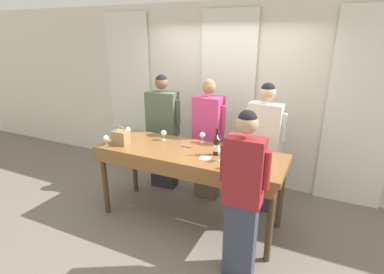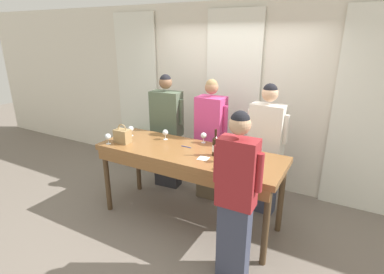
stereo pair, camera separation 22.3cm
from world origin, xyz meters
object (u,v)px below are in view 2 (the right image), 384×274
object	(u,v)px
wine_bottle	(215,146)
guest_pink_top	(210,140)
wine_glass_back_left	(108,137)
guest_olive_jacket	(167,132)
handbag	(122,136)
host_pouring	(236,197)
potted_plant	(133,145)
wine_glass_center_mid	(131,129)
wine_glass_center_left	(219,154)
wine_glass_front_mid	(249,156)
tasting_bar	(188,158)
guest_cream_sweater	(265,149)
wine_glass_front_right	(165,133)
wine_glass_center_right	(204,136)
wine_glass_front_left	(227,161)

from	to	relation	value
wine_bottle	guest_pink_top	bearing A→B (deg)	119.62
wine_glass_back_left	guest_olive_jacket	size ratio (longest dim) A/B	0.08
handbag	host_pouring	xyz separation A→B (m)	(1.76, -0.47, -0.17)
guest_olive_jacket	potted_plant	size ratio (longest dim) A/B	2.74
wine_glass_center_mid	guest_olive_jacket	world-z (taller)	guest_olive_jacket
wine_glass_center_left	wine_glass_center_mid	xyz separation A→B (m)	(-1.44, 0.23, 0.00)
wine_glass_front_mid	potted_plant	size ratio (longest dim) A/B	0.21
tasting_bar	host_pouring	distance (m)	1.07
host_pouring	wine_glass_front_mid	bearing A→B (deg)	98.92
guest_cream_sweater	tasting_bar	bearing A→B (deg)	-137.25
wine_glass_front_mid	potted_plant	bearing A→B (deg)	156.70
wine_glass_center_left	wine_bottle	bearing A→B (deg)	126.47
guest_olive_jacket	guest_cream_sweater	size ratio (longest dim) A/B	1.01
wine_bottle	handbag	world-z (taller)	wine_bottle
handbag	wine_glass_center_mid	distance (m)	0.29
wine_glass_front_mid	wine_glass_back_left	bearing A→B (deg)	-171.41
wine_glass_front_right	wine_glass_center_left	world-z (taller)	same
wine_bottle	handbag	size ratio (longest dim) A/B	1.27
wine_bottle	wine_glass_center_mid	distance (m)	1.34
wine_glass_back_left	potted_plant	xyz separation A→B (m)	(-0.80, 1.39, -0.71)
wine_glass_center_mid	guest_pink_top	world-z (taller)	guest_pink_top
wine_glass_center_right	potted_plant	xyz separation A→B (m)	(-1.86, 0.75, -0.71)
tasting_bar	host_pouring	size ratio (longest dim) A/B	1.35
wine_glass_front_mid	guest_pink_top	world-z (taller)	guest_pink_top
wine_glass_front_mid	wine_glass_center_mid	world-z (taller)	same
wine_glass_center_left	guest_pink_top	bearing A→B (deg)	120.96
handbag	wine_glass_front_right	world-z (taller)	handbag
wine_glass_center_left	guest_olive_jacket	bearing A→B (deg)	146.52
wine_glass_front_right	guest_pink_top	world-z (taller)	guest_pink_top
wine_bottle	guest_pink_top	world-z (taller)	guest_pink_top
wine_glass_center_mid	wine_glass_front_left	bearing A→B (deg)	-13.12
wine_glass_center_mid	wine_glass_back_left	size ratio (longest dim) A/B	1.00
wine_glass_back_left	guest_pink_top	world-z (taller)	guest_pink_top
handbag	guest_cream_sweater	world-z (taller)	guest_cream_sweater
tasting_bar	guest_olive_jacket	world-z (taller)	guest_olive_jacket
wine_glass_center_right	host_pouring	xyz separation A→B (m)	(0.84, -0.98, -0.17)
potted_plant	wine_glass_front_mid	bearing A→B (deg)	-23.30
wine_bottle	wine_glass_front_right	xyz separation A→B (m)	(-0.82, 0.18, -0.02)
wine_glass_front_mid	wine_glass_center_left	distance (m)	0.33
wine_bottle	wine_glass_front_right	world-z (taller)	wine_bottle
wine_glass_center_mid	guest_pink_top	xyz separation A→B (m)	(0.95, 0.59, -0.19)
handbag	wine_glass_front_mid	bearing A→B (deg)	4.90
guest_pink_top	host_pouring	bearing A→B (deg)	-55.95
guest_olive_jacket	guest_pink_top	distance (m)	0.74
guest_pink_top	wine_glass_center_right	bearing A→B (deg)	-79.84
tasting_bar	wine_glass_front_mid	xyz separation A→B (m)	(0.77, -0.01, 0.19)
host_pouring	guest_cream_sweater	bearing A→B (deg)	94.53
wine_glass_center_right	guest_cream_sweater	size ratio (longest dim) A/B	0.08
wine_glass_center_right	guest_cream_sweater	distance (m)	0.83
wine_glass_center_right	potted_plant	size ratio (longest dim) A/B	0.21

